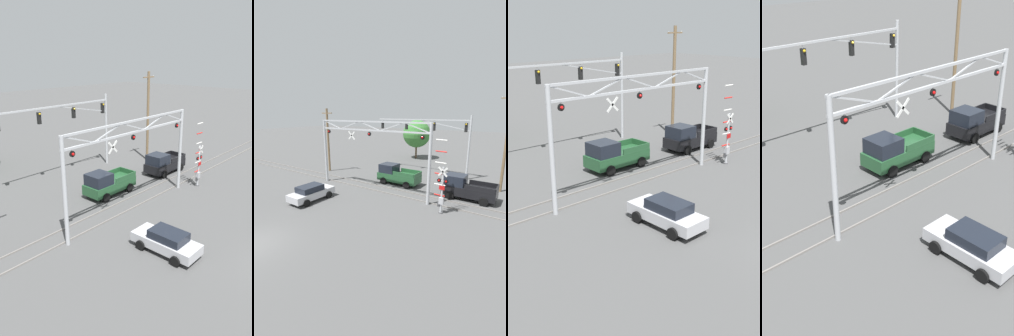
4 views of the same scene
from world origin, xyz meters
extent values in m
cube|color=gray|center=(0.00, 12.23, 0.05)|extent=(80.00, 0.08, 0.10)
cube|color=gray|center=(0.00, 13.67, 0.05)|extent=(80.00, 0.08, 0.10)
cylinder|color=#B7BABF|center=(-6.34, 11.95, 3.55)|extent=(0.27, 0.27, 7.09)
cylinder|color=#B7BABF|center=(6.34, 11.95, 3.55)|extent=(0.27, 0.27, 7.09)
cube|color=#B7BABF|center=(0.00, 11.95, 6.20)|extent=(12.94, 0.14, 0.14)
cube|color=#B7BABF|center=(0.00, 11.95, 7.02)|extent=(12.94, 0.14, 0.14)
cube|color=#B7BABF|center=(-5.07, 11.95, 6.61)|extent=(2.56, 0.08, 0.90)
cube|color=#B7BABF|center=(-2.53, 11.95, 6.61)|extent=(2.56, 0.08, 0.90)
cube|color=#B7BABF|center=(0.00, 11.95, 6.61)|extent=(2.56, 0.08, 0.90)
cube|color=#B7BABF|center=(2.53, 11.95, 6.61)|extent=(2.56, 0.08, 0.90)
cube|color=#B7BABF|center=(5.07, 11.95, 6.61)|extent=(2.56, 0.08, 0.90)
cylinder|color=black|center=(-5.60, 11.95, 5.84)|extent=(0.38, 0.10, 0.38)
sphere|color=red|center=(-5.60, 11.88, 5.84)|extent=(0.18, 0.18, 0.18)
cylinder|color=#B7BABF|center=(-5.60, 11.95, 6.08)|extent=(0.04, 0.04, 0.10)
cylinder|color=black|center=(0.00, 11.95, 5.84)|extent=(0.38, 0.10, 0.38)
sphere|color=red|center=(0.00, 11.88, 5.84)|extent=(0.18, 0.18, 0.18)
cylinder|color=#B7BABF|center=(0.00, 11.95, 6.08)|extent=(0.04, 0.04, 0.10)
cylinder|color=black|center=(5.60, 11.95, 5.84)|extent=(0.38, 0.10, 0.38)
sphere|color=red|center=(5.60, 11.88, 5.84)|extent=(0.18, 0.18, 0.18)
cylinder|color=#B7BABF|center=(5.60, 11.95, 6.08)|extent=(0.04, 0.04, 0.10)
cube|color=white|center=(-2.22, 11.85, 5.58)|extent=(0.88, 0.03, 0.88)
cube|color=white|center=(-2.22, 11.85, 5.58)|extent=(0.88, 0.03, 0.88)
cylinder|color=black|center=(-2.22, 11.82, 5.58)|extent=(0.04, 0.04, 0.02)
cylinder|color=#B7BABF|center=(7.91, 10.88, 1.90)|extent=(0.16, 0.16, 3.80)
cylinder|color=#59595B|center=(7.91, 10.88, 0.05)|extent=(0.35, 0.35, 0.10)
cube|color=white|center=(7.91, 10.77, 3.45)|extent=(0.78, 0.03, 0.78)
cube|color=white|center=(7.91, 10.77, 3.45)|extent=(0.78, 0.03, 0.78)
cylinder|color=black|center=(7.91, 10.75, 3.45)|extent=(0.04, 0.04, 0.02)
cylinder|color=black|center=(7.63, 10.88, 2.70)|extent=(0.32, 0.09, 0.32)
sphere|color=red|center=(7.63, 10.82, 2.70)|extent=(0.16, 0.16, 0.16)
cylinder|color=black|center=(8.19, 10.88, 2.70)|extent=(0.32, 0.09, 0.32)
sphere|color=red|center=(8.19, 10.82, 2.70)|extent=(0.16, 0.16, 0.16)
cube|color=#B7BABF|center=(7.91, 10.88, 2.70)|extent=(0.64, 0.06, 0.06)
cube|color=red|center=(7.91, 10.78, 2.15)|extent=(0.44, 0.02, 0.32)
cube|color=#B2B2B7|center=(7.91, 10.88, 1.05)|extent=(0.36, 0.28, 0.56)
cylinder|color=red|center=(7.72, 10.88, 1.49)|extent=(0.88, 0.09, 0.11)
cylinder|color=white|center=(7.70, 10.88, 2.36)|extent=(0.88, 0.09, 0.11)
cylinder|color=red|center=(7.68, 10.88, 3.23)|extent=(0.88, 0.09, 0.11)
cylinder|color=white|center=(7.66, 10.88, 4.11)|extent=(0.88, 0.09, 0.11)
cylinder|color=red|center=(7.64, 10.88, 4.98)|extent=(0.88, 0.09, 0.11)
cylinder|color=white|center=(7.62, 10.88, 5.86)|extent=(0.88, 0.09, 0.11)
cube|color=#3F3F42|center=(7.73, 10.88, 0.70)|extent=(0.24, 0.12, 0.36)
cylinder|color=#B7BABF|center=(7.14, 21.82, 3.80)|extent=(0.24, 0.24, 7.59)
cube|color=#B7BABF|center=(0.80, 21.82, 6.99)|extent=(12.68, 0.14, 0.14)
cube|color=#B7BABF|center=(3.97, 21.82, 6.39)|extent=(6.36, 0.08, 1.28)
cylinder|color=#B7BABF|center=(-1.15, 21.82, 6.84)|extent=(0.04, 0.04, 0.30)
cube|color=black|center=(-1.15, 21.82, 6.17)|extent=(0.30, 0.26, 1.03)
sphere|color=yellow|center=(-1.15, 21.66, 6.56)|extent=(0.18, 0.18, 0.18)
cylinder|color=#B7BABF|center=(2.74, 21.82, 6.84)|extent=(0.04, 0.04, 0.30)
cube|color=black|center=(2.74, 21.82, 6.17)|extent=(0.30, 0.26, 1.03)
sphere|color=yellow|center=(2.74, 21.66, 6.56)|extent=(0.18, 0.18, 0.18)
cylinder|color=#B7BABF|center=(6.64, 21.82, 6.84)|extent=(0.04, 0.04, 0.30)
cube|color=black|center=(6.64, 21.82, 6.17)|extent=(0.30, 0.26, 1.03)
sphere|color=yellow|center=(6.64, 21.66, 6.56)|extent=(0.18, 0.18, 0.18)
cube|color=#23512D|center=(1.31, 15.65, 0.79)|extent=(4.71, 1.93, 0.84)
cube|color=black|center=(0.01, 15.65, 1.69)|extent=(1.82, 1.78, 0.96)
cube|color=#23512D|center=(2.32, 14.73, 1.42)|extent=(2.49, 0.08, 0.43)
cube|color=#23512D|center=(2.32, 16.58, 1.42)|extent=(2.49, 0.08, 0.43)
cube|color=#23512D|center=(3.61, 15.65, 1.42)|extent=(0.10, 1.85, 0.43)
cylinder|color=black|center=(-0.15, 14.68, 0.37)|extent=(0.74, 0.24, 0.74)
cylinder|color=black|center=(-0.15, 16.63, 0.37)|extent=(0.74, 0.24, 0.74)
cylinder|color=black|center=(2.77, 14.68, 0.37)|extent=(0.74, 0.24, 0.74)
cylinder|color=black|center=(2.77, 16.63, 0.37)|extent=(0.74, 0.24, 0.74)
cube|color=black|center=(8.99, 15.28, 0.79)|extent=(4.70, 1.93, 0.84)
cube|color=black|center=(7.70, 15.28, 1.69)|extent=(1.81, 1.78, 0.96)
cube|color=black|center=(10.00, 14.35, 1.42)|extent=(2.48, 0.08, 0.43)
cube|color=black|center=(10.00, 16.20, 1.42)|extent=(2.48, 0.08, 0.43)
cube|color=black|center=(11.29, 15.28, 1.42)|extent=(0.10, 1.85, 0.43)
cylinder|color=black|center=(7.54, 14.30, 0.37)|extent=(0.74, 0.24, 0.74)
cylinder|color=black|center=(7.54, 16.25, 0.37)|extent=(0.74, 0.24, 0.74)
cylinder|color=black|center=(10.45, 14.30, 0.37)|extent=(0.74, 0.24, 0.74)
cylinder|color=black|center=(10.45, 16.25, 0.37)|extent=(0.74, 0.24, 0.74)
cube|color=#B7B7BC|center=(-2.86, 6.87, 0.62)|extent=(1.69, 4.22, 0.60)
cube|color=black|center=(-2.86, 6.71, 1.18)|extent=(1.44, 2.20, 0.52)
cylinder|color=black|center=(-3.72, 8.14, 0.32)|extent=(0.24, 0.63, 0.63)
cylinder|color=black|center=(-2.01, 8.14, 0.32)|extent=(0.24, 0.63, 0.63)
cylinder|color=black|center=(-3.72, 5.61, 0.32)|extent=(0.24, 0.63, 0.63)
cylinder|color=black|center=(-2.01, 5.61, 0.32)|extent=(0.24, 0.63, 0.63)
cylinder|color=brown|center=(11.14, 19.29, 4.90)|extent=(0.28, 0.28, 9.80)
cube|color=brown|center=(11.14, 19.29, 9.20)|extent=(1.80, 0.12, 0.12)
cylinder|color=silver|center=(10.32, 19.29, 9.30)|extent=(0.08, 0.08, 0.12)
cylinder|color=silver|center=(11.96, 19.29, 9.30)|extent=(0.08, 0.08, 0.12)
camera|label=1|loc=(-17.42, -2.80, 11.37)|focal=35.00mm
camera|label=2|loc=(13.34, -5.61, 7.82)|focal=24.00mm
camera|label=3|loc=(-17.43, -6.53, 9.94)|focal=45.00mm
camera|label=4|loc=(-15.65, -1.39, 12.17)|focal=45.00mm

